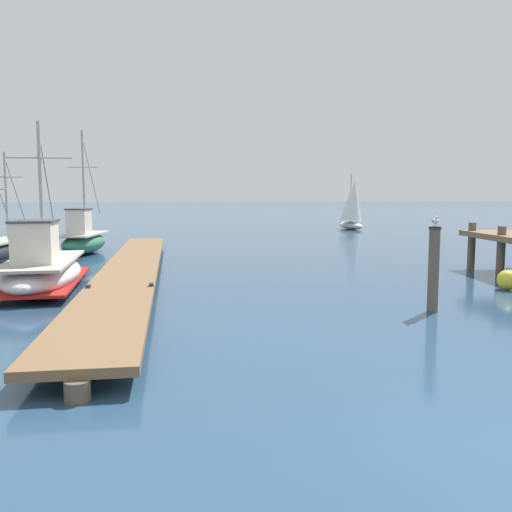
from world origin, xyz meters
TOP-DOWN VIEW (x-y plane):
  - floating_dock at (-5.55, 14.12)m, footprint 1.90×23.27m
  - fishing_boat_1 at (-8.04, 12.10)m, footprint 2.33×5.85m
  - fishing_boat_2 at (-8.39, 22.39)m, footprint 2.28×5.14m
  - mooring_piling at (2.07, 7.41)m, footprint 0.30×0.30m
  - perched_seagull at (2.07, 7.41)m, footprint 0.19×0.38m
  - mooring_buoy at (5.74, 9.99)m, footprint 0.60×0.60m
  - distant_sailboat at (10.34, 38.19)m, footprint 2.34×3.66m

SIDE VIEW (x-z plane):
  - mooring_buoy at x=5.74m, z-range -0.04..0.64m
  - floating_dock at x=-5.55m, z-range 0.10..0.63m
  - fishing_boat_1 at x=-8.04m, z-range -1.90..3.11m
  - fishing_boat_2 at x=-8.39m, z-range -2.25..3.63m
  - mooring_piling at x=2.07m, z-range 0.04..2.11m
  - distant_sailboat at x=10.34m, z-range -0.27..4.23m
  - perched_seagull at x=2.07m, z-range 2.09..2.35m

